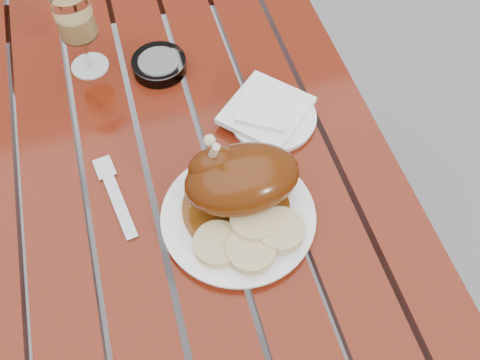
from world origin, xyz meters
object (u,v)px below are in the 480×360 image
object	(u,v)px
dinner_plate	(238,217)
ashtray	(159,65)
table	(188,237)
side_plate	(272,117)
wine_glass	(79,33)

from	to	relation	value
dinner_plate	ashtray	bearing A→B (deg)	98.92
ashtray	table	bearing A→B (deg)	-94.47
dinner_plate	ashtray	size ratio (longest dim) A/B	2.36
table	side_plate	xyz separation A→B (m)	(0.20, 0.01, 0.38)
wine_glass	ashtray	world-z (taller)	wine_glass
table	side_plate	distance (m)	0.43
side_plate	ashtray	distance (m)	0.27
dinner_plate	side_plate	bearing A→B (deg)	57.80
side_plate	dinner_plate	bearing A→B (deg)	-122.20
side_plate	wine_glass	bearing A→B (deg)	143.39
wine_glass	ashtray	bearing A→B (deg)	-19.06
wine_glass	table	bearing A→B (deg)	-64.15
dinner_plate	wine_glass	xyz separation A→B (m)	(-0.20, 0.44, 0.08)
wine_glass	side_plate	bearing A→B (deg)	-36.61
wine_glass	ashtray	size ratio (longest dim) A/B	1.63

